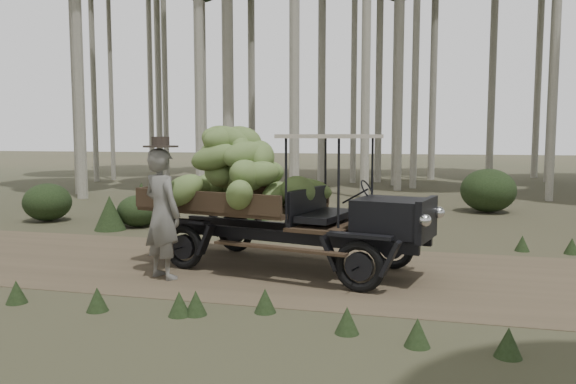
{
  "coord_description": "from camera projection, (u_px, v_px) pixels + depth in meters",
  "views": [
    {
      "loc": [
        0.1,
        -8.56,
        2.14
      ],
      "look_at": [
        -2.1,
        0.06,
        1.25
      ],
      "focal_mm": 35.0,
      "sensor_mm": 36.0,
      "label": 1
    }
  ],
  "objects": [
    {
      "name": "ground",
      "position": [
        421.0,
        278.0,
        8.49
      ],
      "size": [
        120.0,
        120.0,
        0.0
      ],
      "primitive_type": "plane",
      "color": "#473D2B",
      "rests_on": "ground"
    },
    {
      "name": "dirt_track",
      "position": [
        421.0,
        278.0,
        8.49
      ],
      "size": [
        70.0,
        4.0,
        0.01
      ],
      "primitive_type": "cube",
      "color": "brown",
      "rests_on": "ground"
    },
    {
      "name": "banana_truck",
      "position": [
        257.0,
        180.0,
        9.22
      ],
      "size": [
        4.94,
        2.7,
        2.4
      ],
      "rotation": [
        0.0,
        0.0,
        -0.22
      ],
      "color": "black",
      "rests_on": "ground"
    },
    {
      "name": "farmer",
      "position": [
        162.0,
        212.0,
        8.39
      ],
      "size": [
        0.85,
        0.74,
        2.13
      ],
      "rotation": [
        0.0,
        0.0,
        2.67
      ],
      "color": "#63615A",
      "rests_on": "ground"
    }
  ]
}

